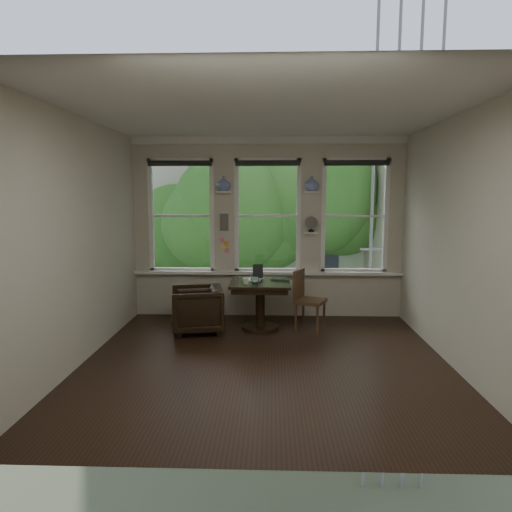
{
  "coord_description": "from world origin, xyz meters",
  "views": [
    {
      "loc": [
        0.07,
        -5.43,
        2.06
      ],
      "look_at": [
        -0.15,
        0.9,
        1.2
      ],
      "focal_mm": 32.0,
      "sensor_mm": 36.0,
      "label": 1
    }
  ],
  "objects_px": {
    "laptop": "(279,280)",
    "armchair_left": "(197,309)",
    "mug": "(246,281)",
    "side_chair_right": "(310,301)",
    "table": "(260,306)"
  },
  "relations": [
    {
      "from": "armchair_left",
      "to": "side_chair_right",
      "type": "height_order",
      "value": "side_chair_right"
    },
    {
      "from": "table",
      "to": "laptop",
      "type": "xyz_separation_m",
      "value": [
        0.29,
        0.06,
        0.39
      ]
    },
    {
      "from": "table",
      "to": "laptop",
      "type": "relative_size",
      "value": 2.68
    },
    {
      "from": "table",
      "to": "mug",
      "type": "height_order",
      "value": "mug"
    },
    {
      "from": "laptop",
      "to": "armchair_left",
      "type": "bearing_deg",
      "value": -140.3
    },
    {
      "from": "side_chair_right",
      "to": "laptop",
      "type": "distance_m",
      "value": 0.57
    },
    {
      "from": "side_chair_right",
      "to": "laptop",
      "type": "xyz_separation_m",
      "value": [
        -0.47,
        0.06,
        0.3
      ]
    },
    {
      "from": "laptop",
      "to": "table",
      "type": "bearing_deg",
      "value": -138.47
    },
    {
      "from": "mug",
      "to": "side_chair_right",
      "type": "bearing_deg",
      "value": 12.65
    },
    {
      "from": "laptop",
      "to": "side_chair_right",
      "type": "bearing_deg",
      "value": 23.15
    },
    {
      "from": "laptop",
      "to": "mug",
      "type": "height_order",
      "value": "mug"
    },
    {
      "from": "table",
      "to": "armchair_left",
      "type": "distance_m",
      "value": 0.96
    },
    {
      "from": "armchair_left",
      "to": "mug",
      "type": "xyz_separation_m",
      "value": [
        0.74,
        -0.06,
        0.45
      ]
    },
    {
      "from": "armchair_left",
      "to": "laptop",
      "type": "height_order",
      "value": "laptop"
    },
    {
      "from": "laptop",
      "to": "mug",
      "type": "distance_m",
      "value": 0.57
    }
  ]
}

